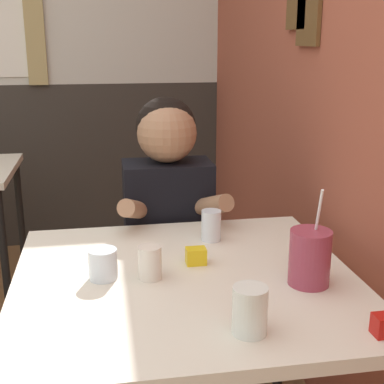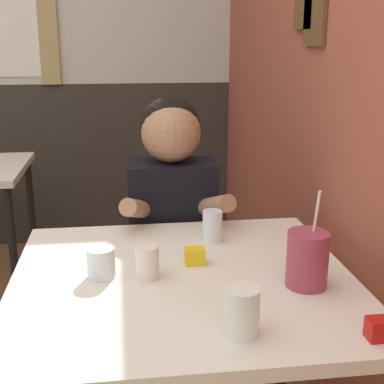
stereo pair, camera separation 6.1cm
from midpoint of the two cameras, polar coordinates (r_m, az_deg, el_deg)
The scene contains 10 objects.
brick_wall_right at distance 2.50m, azimuth 9.16°, elevation 14.99°, with size 0.08×4.53×2.70m.
back_wall at distance 3.70m, azimuth -18.03°, elevation 14.87°, with size 5.48×0.09×2.70m.
main_table at distance 1.57m, azimuth -1.80°, elevation -11.10°, with size 0.97×0.92×0.74m.
person_seated at distance 2.13m, azimuth -3.37°, elevation -4.39°, with size 0.42×0.42×1.18m.
cocktail_pitcher at distance 1.50m, azimuth 11.31°, elevation -6.86°, with size 0.11×0.11×0.27m.
glass_near_pitcher at distance 1.79m, azimuth 1.09°, elevation -3.59°, with size 0.07×0.07×0.10m.
glass_center at distance 1.25m, azimuth 4.78°, elevation -12.48°, with size 0.08×0.08×0.11m.
glass_far_side at distance 1.52m, azimuth -5.66°, elevation -7.51°, with size 0.07×0.07×0.10m.
glass_by_brick at distance 1.54m, azimuth -10.60°, elevation -7.57°, with size 0.08×0.08×0.09m.
condiment_mustard at distance 1.62m, azimuth -0.66°, elevation -6.86°, with size 0.06×0.04×0.05m.
Camera 1 is at (0.45, -1.10, 1.39)m, focal length 50.00 mm.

